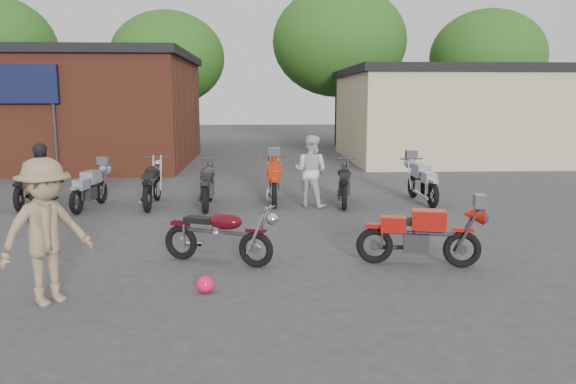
{
  "coord_description": "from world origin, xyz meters",
  "views": [
    {
      "loc": [
        -0.17,
        -8.3,
        2.61
      ],
      "look_at": [
        0.31,
        1.72,
        0.9
      ],
      "focal_mm": 35.0,
      "sensor_mm": 36.0,
      "label": 1
    }
  ],
  "objects_px": {
    "row_bike_4": "(274,179)",
    "row_bike_6": "(422,180)",
    "row_bike_1": "(90,186)",
    "row_bike_2": "(152,181)",
    "helmet": "(205,284)",
    "person_tan": "(46,232)",
    "row_bike_0": "(27,183)",
    "sportbike": "(421,232)",
    "vintage_motorcycle": "(219,231)",
    "person_dark": "(42,184)",
    "row_bike_5": "(344,181)",
    "row_bike_3": "(208,182)",
    "person_light": "(311,171)"
  },
  "relations": [
    {
      "from": "person_dark",
      "to": "row_bike_5",
      "type": "relative_size",
      "value": 0.85
    },
    {
      "from": "vintage_motorcycle",
      "to": "sportbike",
      "type": "xyz_separation_m",
      "value": [
        3.13,
        -0.26,
        0.01
      ]
    },
    {
      "from": "person_dark",
      "to": "row_bike_5",
      "type": "bearing_deg",
      "value": -169.65
    },
    {
      "from": "row_bike_4",
      "to": "row_bike_6",
      "type": "bearing_deg",
      "value": -91.52
    },
    {
      "from": "vintage_motorcycle",
      "to": "row_bike_6",
      "type": "distance_m",
      "value": 6.83
    },
    {
      "from": "person_dark",
      "to": "row_bike_3",
      "type": "bearing_deg",
      "value": -157.24
    },
    {
      "from": "vintage_motorcycle",
      "to": "row_bike_3",
      "type": "bearing_deg",
      "value": 119.54
    },
    {
      "from": "row_bike_0",
      "to": "row_bike_1",
      "type": "relative_size",
      "value": 1.06
    },
    {
      "from": "row_bike_5",
      "to": "row_bike_1",
      "type": "bearing_deg",
      "value": 100.27
    },
    {
      "from": "sportbike",
      "to": "row_bike_0",
      "type": "bearing_deg",
      "value": 159.55
    },
    {
      "from": "row_bike_2",
      "to": "row_bike_0",
      "type": "bearing_deg",
      "value": 85.21
    },
    {
      "from": "helmet",
      "to": "person_tan",
      "type": "height_order",
      "value": "person_tan"
    },
    {
      "from": "row_bike_4",
      "to": "row_bike_5",
      "type": "height_order",
      "value": "row_bike_4"
    },
    {
      "from": "person_dark",
      "to": "row_bike_5",
      "type": "xyz_separation_m",
      "value": [
        6.5,
        1.92,
        -0.27
      ]
    },
    {
      "from": "vintage_motorcycle",
      "to": "person_dark",
      "type": "relative_size",
      "value": 1.07
    },
    {
      "from": "helmet",
      "to": "person_dark",
      "type": "distance_m",
      "value": 5.69
    },
    {
      "from": "person_light",
      "to": "person_tan",
      "type": "distance_m",
      "value": 7.34
    },
    {
      "from": "person_tan",
      "to": "row_bike_0",
      "type": "bearing_deg",
      "value": 66.12
    },
    {
      "from": "helmet",
      "to": "row_bike_6",
      "type": "relative_size",
      "value": 0.13
    },
    {
      "from": "vintage_motorcycle",
      "to": "person_tan",
      "type": "xyz_separation_m",
      "value": [
        -2.05,
        -1.6,
        0.41
      ]
    },
    {
      "from": "row_bike_0",
      "to": "person_tan",
      "type": "bearing_deg",
      "value": -163.42
    },
    {
      "from": "vintage_motorcycle",
      "to": "person_tan",
      "type": "bearing_deg",
      "value": -119.89
    },
    {
      "from": "sportbike",
      "to": "row_bike_6",
      "type": "relative_size",
      "value": 0.94
    },
    {
      "from": "vintage_motorcycle",
      "to": "row_bike_3",
      "type": "height_order",
      "value": "row_bike_3"
    },
    {
      "from": "person_light",
      "to": "row_bike_1",
      "type": "bearing_deg",
      "value": 27.15
    },
    {
      "from": "sportbike",
      "to": "row_bike_4",
      "type": "bearing_deg",
      "value": 124.04
    },
    {
      "from": "sportbike",
      "to": "row_bike_3",
      "type": "bearing_deg",
      "value": 139.69
    },
    {
      "from": "person_light",
      "to": "row_bike_0",
      "type": "distance_m",
      "value": 6.83
    },
    {
      "from": "helmet",
      "to": "person_light",
      "type": "height_order",
      "value": "person_light"
    },
    {
      "from": "row_bike_1",
      "to": "helmet",
      "type": "bearing_deg",
      "value": -143.05
    },
    {
      "from": "vintage_motorcycle",
      "to": "person_tan",
      "type": "height_order",
      "value": "person_tan"
    },
    {
      "from": "person_dark",
      "to": "row_bike_3",
      "type": "height_order",
      "value": "person_dark"
    },
    {
      "from": "vintage_motorcycle",
      "to": "row_bike_5",
      "type": "distance_m",
      "value": 5.54
    },
    {
      "from": "person_dark",
      "to": "row_bike_6",
      "type": "xyz_separation_m",
      "value": [
        8.47,
        2.06,
        -0.28
      ]
    },
    {
      "from": "sportbike",
      "to": "helmet",
      "type": "bearing_deg",
      "value": -149.17
    },
    {
      "from": "helmet",
      "to": "person_light",
      "type": "distance_m",
      "value": 6.3
    },
    {
      "from": "sportbike",
      "to": "person_tan",
      "type": "bearing_deg",
      "value": -152.87
    },
    {
      "from": "row_bike_0",
      "to": "row_bike_3",
      "type": "bearing_deg",
      "value": -101.43
    },
    {
      "from": "row_bike_6",
      "to": "row_bike_3",
      "type": "bearing_deg",
      "value": 89.55
    },
    {
      "from": "row_bike_1",
      "to": "row_bike_2",
      "type": "xyz_separation_m",
      "value": [
        1.41,
        0.25,
        0.08
      ]
    },
    {
      "from": "vintage_motorcycle",
      "to": "row_bike_0",
      "type": "distance_m",
      "value": 7.05
    },
    {
      "from": "helmet",
      "to": "row_bike_6",
      "type": "distance_m",
      "value": 7.92
    },
    {
      "from": "person_tan",
      "to": "row_bike_1",
      "type": "height_order",
      "value": "person_tan"
    },
    {
      "from": "person_dark",
      "to": "row_bike_5",
      "type": "height_order",
      "value": "person_dark"
    },
    {
      "from": "vintage_motorcycle",
      "to": "person_dark",
      "type": "distance_m",
      "value": 4.82
    },
    {
      "from": "row_bike_2",
      "to": "row_bike_4",
      "type": "xyz_separation_m",
      "value": [
        2.95,
        0.32,
        -0.02
      ]
    },
    {
      "from": "sportbike",
      "to": "row_bike_2",
      "type": "bearing_deg",
      "value": 147.39
    },
    {
      "from": "helmet",
      "to": "row_bike_1",
      "type": "distance_m",
      "value": 6.78
    },
    {
      "from": "vintage_motorcycle",
      "to": "person_light",
      "type": "xyz_separation_m",
      "value": [
        1.84,
        4.62,
        0.33
      ]
    },
    {
      "from": "person_tan",
      "to": "row_bike_3",
      "type": "height_order",
      "value": "person_tan"
    }
  ]
}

